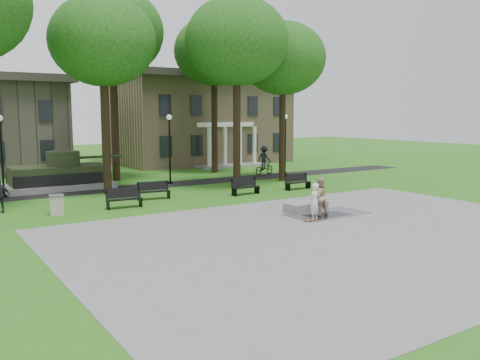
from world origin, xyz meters
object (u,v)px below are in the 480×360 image
object	(u,v)px
concrete_block	(306,207)
cyclist	(264,163)
skateboarder	(314,202)
friend_watching	(319,197)
trash_bin	(57,205)
park_bench_0	(124,198)

from	to	relation	value
concrete_block	cyclist	distance (m)	15.24
skateboarder	cyclist	world-z (taller)	cyclist
friend_watching	trash_bin	size ratio (longest dim) A/B	1.87
trash_bin	park_bench_0	bearing A→B (deg)	-0.96
skateboarder	trash_bin	distance (m)	12.17
skateboarder	park_bench_0	distance (m)	9.82
skateboarder	trash_bin	bearing A→B (deg)	-61.68
park_bench_0	trash_bin	world-z (taller)	park_bench_0
park_bench_0	trash_bin	distance (m)	3.30
trash_bin	skateboarder	bearing A→B (deg)	-39.79
concrete_block	cyclist	size ratio (longest dim) A/B	0.97
park_bench_0	skateboarder	bearing A→B (deg)	-48.22
friend_watching	trash_bin	xyz separation A→B (m)	(-10.30, 7.06, -0.43)
park_bench_0	friend_watching	bearing A→B (deg)	-41.25
concrete_block	trash_bin	world-z (taller)	trash_bin
park_bench_0	trash_bin	size ratio (longest dim) A/B	1.90
trash_bin	concrete_block	bearing A→B (deg)	-29.51
concrete_block	skateboarder	bearing A→B (deg)	-121.06
skateboarder	cyclist	size ratio (longest dim) A/B	0.75
skateboarder	park_bench_0	xyz separation A→B (m)	(-6.04, 7.73, -0.35)
friend_watching	park_bench_0	bearing A→B (deg)	-38.30
concrete_block	trash_bin	distance (m)	12.03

